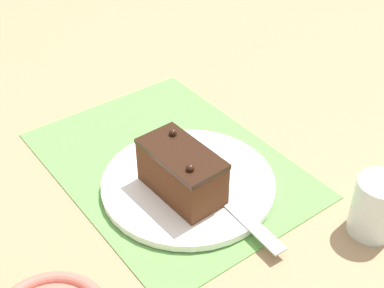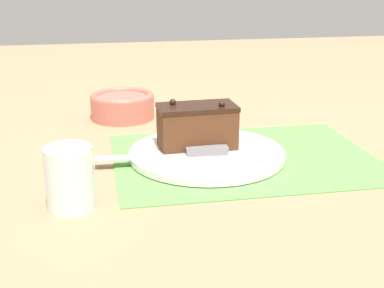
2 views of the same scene
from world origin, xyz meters
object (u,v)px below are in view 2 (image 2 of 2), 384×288
serving_knife (185,153)px  drinking_glass (70,178)px  cake_plate (207,154)px  chocolate_cake (197,126)px  small_bowl (122,105)px

serving_knife → drinking_glass: bearing=129.2°
cake_plate → chocolate_cake: bearing=121.4°
cake_plate → drinking_glass: (-0.23, -0.16, 0.04)m
drinking_glass → small_bowl: bearing=77.4°
cake_plate → chocolate_cake: size_ratio=1.96×
drinking_glass → serving_knife: bearing=36.6°
serving_knife → small_bowl: small_bowl is taller
small_bowl → chocolate_cake: bearing=-66.7°
drinking_glass → chocolate_cake: bearing=39.9°
serving_knife → small_bowl: bearing=18.2°
drinking_glass → small_bowl: (0.10, 0.45, -0.01)m
chocolate_cake → drinking_glass: 0.28m
drinking_glass → small_bowl: 0.46m
cake_plate → chocolate_cake: (-0.01, 0.02, 0.05)m
drinking_glass → cake_plate: bearing=34.6°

